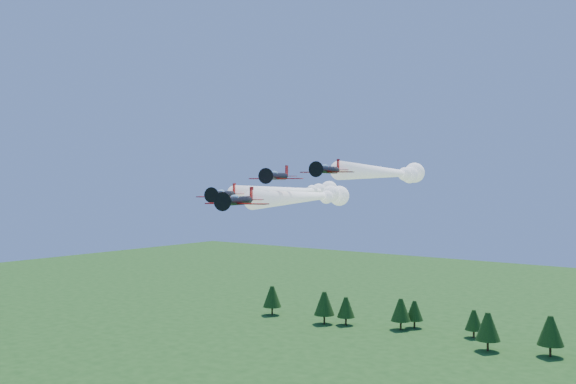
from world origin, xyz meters
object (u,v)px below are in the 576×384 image
Objects in this scene: plane_left at (297,192)px; plane_right at (391,173)px; plane_slot at (277,176)px; plane_lead at (310,197)px.

plane_right is (21.45, -3.23, 3.30)m from plane_left.
plane_left is 29.70m from plane_slot.
plane_right reaches higher than plane_lead.
plane_lead is 16.93m from plane_left.
plane_slot is (15.13, -25.43, 2.57)m from plane_left.
plane_lead is 1.03× the size of plane_right.
plane_right reaches higher than plane_left.
plane_slot is at bearing -77.80° from plane_left.
plane_slot is (-6.32, -22.20, -0.73)m from plane_right.
plane_lead is at bearing 88.50° from plane_slot.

